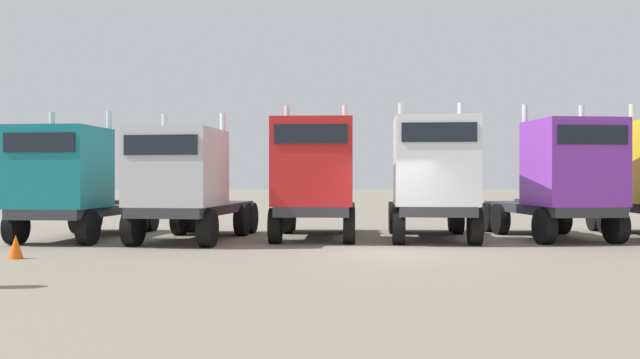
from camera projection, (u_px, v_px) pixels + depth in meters
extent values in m
plane|color=gray|center=(394.00, 253.00, 17.06)|extent=(200.00, 200.00, 0.00)
cube|color=#333338|center=(89.00, 210.00, 21.57)|extent=(2.87, 6.51, 0.30)
cube|color=#14727A|center=(60.00, 167.00, 19.61)|extent=(2.64, 2.62, 2.42)
cube|color=black|center=(39.00, 142.00, 18.41)|extent=(2.09, 0.27, 0.55)
cylinder|color=silver|center=(109.00, 159.00, 20.85)|extent=(0.20, 0.20, 3.02)
cylinder|color=silver|center=(52.00, 159.00, 21.03)|extent=(0.20, 0.20, 3.02)
cylinder|color=#333338|center=(107.00, 202.00, 22.95)|extent=(1.21, 1.21, 0.12)
cylinder|color=black|center=(88.00, 228.00, 19.02)|extent=(0.46, 1.04, 1.01)
cylinder|color=black|center=(16.00, 227.00, 19.23)|extent=(0.46, 1.04, 1.01)
cylinder|color=black|center=(139.00, 219.00, 23.01)|extent=(0.46, 1.04, 1.01)
cylinder|color=black|center=(79.00, 219.00, 23.22)|extent=(0.46, 1.04, 1.01)
cylinder|color=black|center=(150.00, 218.00, 24.11)|extent=(0.46, 1.04, 1.01)
cylinder|color=black|center=(93.00, 217.00, 24.32)|extent=(0.46, 1.04, 1.01)
cube|color=#333338|center=(197.00, 209.00, 20.93)|extent=(3.10, 6.36, 0.30)
cube|color=#B7BABF|center=(177.00, 168.00, 19.18)|extent=(2.76, 2.90, 2.25)
cube|color=black|center=(160.00, 145.00, 17.89)|extent=(2.08, 0.36, 0.55)
cylinder|color=silver|center=(223.00, 159.00, 20.47)|extent=(0.21, 0.21, 2.85)
cylinder|color=silver|center=(165.00, 159.00, 20.73)|extent=(0.21, 0.21, 2.85)
cylinder|color=#333338|center=(210.00, 201.00, 22.26)|extent=(1.25, 1.25, 0.12)
cylinder|color=black|center=(207.00, 228.00, 18.45)|extent=(0.51, 1.12, 1.08)
cylinder|color=black|center=(133.00, 227.00, 18.76)|extent=(0.51, 1.12, 1.08)
cylinder|color=black|center=(242.00, 220.00, 22.21)|extent=(0.51, 1.12, 1.08)
cylinder|color=black|center=(180.00, 219.00, 22.52)|extent=(0.51, 1.12, 1.08)
cylinder|color=black|center=(250.00, 218.00, 23.30)|extent=(0.51, 1.12, 1.08)
cylinder|color=black|center=(191.00, 217.00, 23.61)|extent=(0.51, 1.12, 1.08)
cube|color=#333338|center=(316.00, 208.00, 21.74)|extent=(2.56, 6.07, 0.30)
cube|color=red|center=(313.00, 162.00, 20.06)|extent=(2.55, 2.73, 2.63)
cube|color=black|center=(311.00, 134.00, 18.75)|extent=(2.10, 0.17, 0.55)
cylinder|color=silver|center=(345.00, 154.00, 21.46)|extent=(0.19, 0.19, 3.23)
cylinder|color=silver|center=(287.00, 154.00, 21.55)|extent=(0.19, 0.19, 3.23)
cylinder|color=#333338|center=(318.00, 200.00, 23.05)|extent=(1.17, 1.17, 0.12)
cylinder|color=black|center=(349.00, 226.00, 19.42)|extent=(0.41, 1.08, 1.06)
cylinder|color=black|center=(275.00, 226.00, 19.53)|extent=(0.41, 1.08, 1.06)
cylinder|color=black|center=(350.00, 218.00, 23.06)|extent=(0.41, 1.08, 1.06)
cylinder|color=black|center=(287.00, 218.00, 23.17)|extent=(0.41, 1.08, 1.06)
cylinder|color=black|center=(350.00, 217.00, 24.16)|extent=(0.41, 1.08, 1.06)
cylinder|color=black|center=(290.00, 217.00, 24.27)|extent=(0.41, 1.08, 1.06)
cube|color=#333338|center=(430.00, 208.00, 21.50)|extent=(2.76, 6.35, 0.30)
cube|color=white|center=(435.00, 161.00, 19.71)|extent=(2.63, 2.78, 2.63)
cube|color=black|center=(439.00, 132.00, 18.40)|extent=(2.09, 0.23, 0.55)
cylinder|color=silver|center=(460.00, 153.00, 21.06)|extent=(0.20, 0.20, 3.23)
cylinder|color=silver|center=(401.00, 153.00, 21.21)|extent=(0.20, 0.20, 3.23)
cylinder|color=#333338|center=(426.00, 200.00, 22.85)|extent=(1.20, 1.20, 0.12)
cylinder|color=black|center=(475.00, 226.00, 19.03)|extent=(0.45, 1.11, 1.09)
cylinder|color=black|center=(399.00, 226.00, 19.21)|extent=(0.45, 1.11, 1.09)
cylinder|color=black|center=(458.00, 218.00, 22.89)|extent=(0.45, 1.11, 1.09)
cylinder|color=black|center=(394.00, 218.00, 23.07)|extent=(0.45, 1.11, 1.09)
cylinder|color=black|center=(454.00, 217.00, 23.99)|extent=(0.45, 1.11, 1.09)
cylinder|color=black|center=(393.00, 216.00, 24.16)|extent=(0.45, 1.11, 1.09)
cube|color=#333338|center=(547.00, 208.00, 21.56)|extent=(2.70, 5.98, 0.30)
cube|color=purple|center=(573.00, 163.00, 19.82)|extent=(2.59, 2.50, 2.60)
cube|color=black|center=(593.00, 135.00, 18.65)|extent=(2.10, 0.22, 0.55)
cylinder|color=silver|center=(582.00, 155.00, 21.21)|extent=(0.20, 0.20, 3.20)
cylinder|color=silver|center=(525.00, 154.00, 21.02)|extent=(0.20, 0.20, 3.20)
cylinder|color=#333338|center=(531.00, 201.00, 22.83)|extent=(1.19, 1.19, 0.12)
cylinder|color=black|center=(616.00, 226.00, 19.48)|extent=(0.44, 1.09, 1.06)
cylinder|color=black|center=(545.00, 226.00, 19.26)|extent=(0.44, 1.09, 1.06)
cylinder|color=black|center=(561.00, 219.00, 22.97)|extent=(0.44, 1.09, 1.06)
cylinder|color=black|center=(500.00, 219.00, 22.75)|extent=(0.44, 1.09, 1.06)
cylinder|color=black|center=(547.00, 217.00, 24.06)|extent=(0.44, 1.09, 1.06)
cylinder|color=black|center=(489.00, 217.00, 23.85)|extent=(0.44, 1.09, 1.06)
cylinder|color=silver|center=(632.00, 154.00, 21.43)|extent=(0.19, 0.19, 3.23)
cylinder|color=#333338|center=(639.00, 200.00, 23.06)|extent=(1.17, 1.17, 0.12)
cylinder|color=black|center=(607.00, 218.00, 23.20)|extent=(0.42, 1.11, 1.09)
cylinder|color=black|center=(595.00, 216.00, 24.30)|extent=(0.42, 1.11, 1.09)
cone|color=#F2590C|center=(16.00, 247.00, 15.79)|extent=(0.36, 0.36, 0.58)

